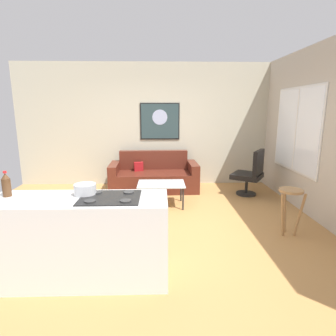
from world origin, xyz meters
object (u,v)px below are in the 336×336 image
Objects in this scene: armchair at (251,173)px; bar_stool at (290,200)px; soda_bottle at (6,185)px; couch at (154,177)px; mixing_bowl at (85,190)px; coffee_table at (161,185)px; wall_painting at (160,121)px.

bar_stool is (-0.05, -1.84, 0.05)m from armchair.
soda_bottle is (-3.45, -2.72, 0.54)m from armchair.
mixing_bowl reaches higher than couch.
armchair is 3.60× the size of soda_bottle.
couch is 3.58m from soda_bottle.
coffee_table is at bearing 144.97° from bar_stool.
bar_stool reaches higher than coffee_table.
armchair is at bearing 17.23° from coffee_table.
couch reaches higher than bar_stool.
wall_painting is (-1.83, 2.82, 0.97)m from bar_stool.
couch is 1.32m from wall_painting.
coffee_table is 0.95× the size of wall_painting.
couch is at bearing 166.85° from armchair.
wall_painting reaches higher than armchair.
wall_painting is (1.58, 3.70, 0.48)m from soda_bottle.
couch is 1.06m from coffee_table.
soda_bottle is 0.79m from mixing_bowl.
armchair is at bearing 45.50° from mixing_bowl.
bar_stool is at bearing -35.03° from coffee_table.
mixing_bowl is (-2.66, -2.70, 0.47)m from armchair.
coffee_table is 2.34m from mixing_bowl.
mixing_bowl is at bearing -110.64° from coffee_table.
mixing_bowl is 0.25× the size of wall_painting.
wall_painting is at bearing 74.55° from couch.
armchair is at bearing 88.57° from bar_stool.
armchair reaches higher than bar_stool.
wall_painting reaches higher than mixing_bowl.
wall_painting is at bearing 66.94° from soda_bottle.
coffee_table is (0.16, -1.05, 0.11)m from couch.
mixing_bowl is 3.81m from wall_painting.
wall_painting is at bearing 90.63° from coffee_table.
couch is 3.05m from bar_stool.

